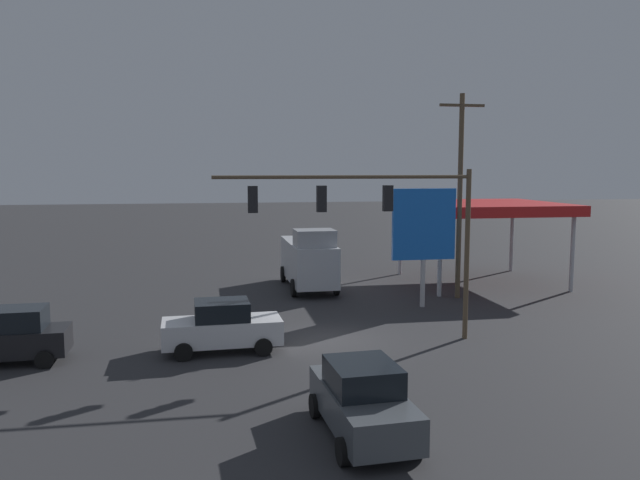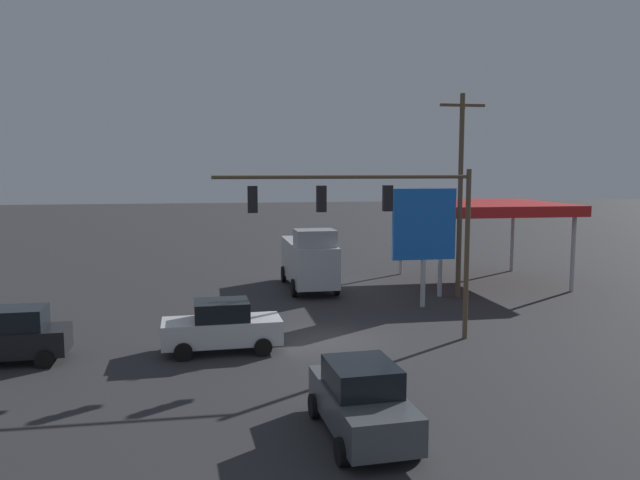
% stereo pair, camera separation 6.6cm
% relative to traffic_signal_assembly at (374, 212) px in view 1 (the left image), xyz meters
% --- Properties ---
extents(ground_plane, '(200.00, 200.00, 0.00)m').
position_rel_traffic_signal_assembly_xyz_m(ground_plane, '(1.65, -0.66, -5.16)').
color(ground_plane, '#2D2D30').
extents(traffic_signal_assembly, '(10.08, 0.43, 6.81)m').
position_rel_traffic_signal_assembly_xyz_m(traffic_signal_assembly, '(0.00, 0.00, 0.00)').
color(traffic_signal_assembly, brown).
rests_on(traffic_signal_assembly, ground).
extents(utility_pole, '(2.40, 0.26, 10.65)m').
position_rel_traffic_signal_assembly_xyz_m(utility_pole, '(-6.60, -7.52, 0.45)').
color(utility_pole, brown).
rests_on(utility_pole, ground).
extents(gas_station_canopy, '(8.92, 8.37, 4.81)m').
position_rel_traffic_signal_assembly_xyz_m(gas_station_canopy, '(-9.66, -11.65, -0.70)').
color(gas_station_canopy, red).
rests_on(gas_station_canopy, ground).
extents(price_sign, '(3.17, 0.27, 5.86)m').
position_rel_traffic_signal_assembly_xyz_m(price_sign, '(-4.07, -5.82, -1.17)').
color(price_sign, '#B7B7BC').
rests_on(price_sign, ground).
extents(delivery_truck, '(2.62, 6.83, 3.58)m').
position_rel_traffic_signal_assembly_xyz_m(delivery_truck, '(0.79, -11.32, -3.47)').
color(delivery_truck, silver).
rests_on(delivery_truck, ground).
extents(hatchback_crossing, '(3.86, 2.07, 1.97)m').
position_rel_traffic_signal_assembly_xyz_m(hatchback_crossing, '(13.12, 0.31, -4.21)').
color(hatchback_crossing, black).
rests_on(hatchback_crossing, ground).
extents(sedan_far, '(2.28, 4.51, 1.93)m').
position_rel_traffic_signal_assembly_xyz_m(sedan_far, '(2.45, 8.29, -4.21)').
color(sedan_far, '#474C51').
rests_on(sedan_far, ground).
extents(sedan_waiting, '(4.47, 2.21, 1.93)m').
position_rel_traffic_signal_assembly_xyz_m(sedan_waiting, '(5.86, 0.16, -4.21)').
color(sedan_waiting, silver).
rests_on(sedan_waiting, ground).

